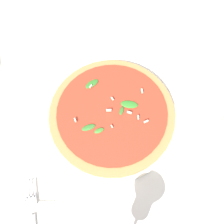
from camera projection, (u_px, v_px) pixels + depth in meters
The scene contains 2 objects.
ground_plane at pixel (99, 115), 0.61m from camera, with size 6.00×6.00×0.00m, color silver.
pizza_arugula_main at pixel (112, 114), 0.60m from camera, with size 0.36×0.36×0.05m.
Camera 1 is at (-0.23, 0.04, 0.57)m, focal length 35.00 mm.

